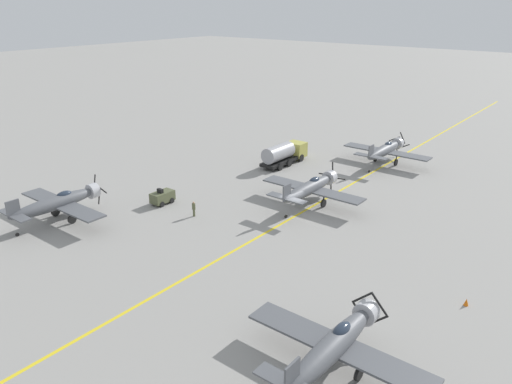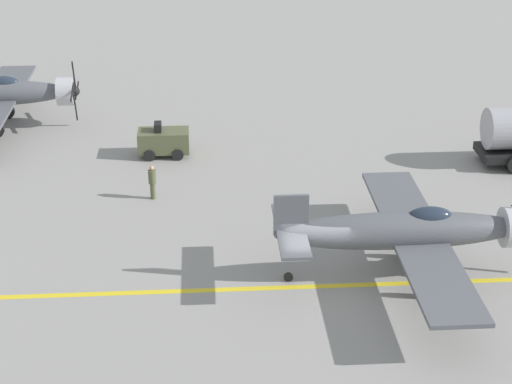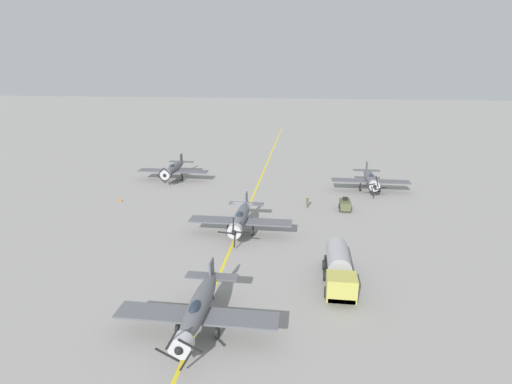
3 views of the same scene
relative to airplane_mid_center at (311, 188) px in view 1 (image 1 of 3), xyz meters
name	(u,v)px [view 1 (image 1 of 3)]	position (x,y,z in m)	size (l,w,h in m)	color
ground_plane	(295,216)	(0.46, -3.61, -2.01)	(400.00, 400.00, 0.00)	gray
taxiway_stripe	(295,216)	(0.46, -3.61, -2.01)	(0.30, 160.00, 0.01)	yellow
airplane_mid_center	(311,188)	(0.00, 0.00, 0.00)	(12.00, 9.98, 3.80)	#575A5F
airplane_near_left	(58,202)	(-17.59, -19.24, 0.00)	(12.00, 9.98, 3.75)	#54565B
airplane_near_right	(335,345)	(15.30, -21.45, 0.00)	(12.00, 9.98, 3.65)	#54565B
airplane_far_center	(385,150)	(0.16, 18.62, 0.00)	(12.00, 9.98, 3.65)	#585B60
fuel_tanker	(284,153)	(-10.67, 10.20, -0.50)	(2.68, 8.00, 2.98)	black
tow_tractor	(162,197)	(-12.94, -9.72, -1.22)	(1.57, 2.60, 1.79)	#515638
ground_crew_walking	(194,208)	(-7.77, -10.05, -1.12)	(0.36, 0.36, 1.63)	#515638
traffic_cone	(466,302)	(19.41, -9.25, -1.74)	(0.36, 0.36, 0.55)	orange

